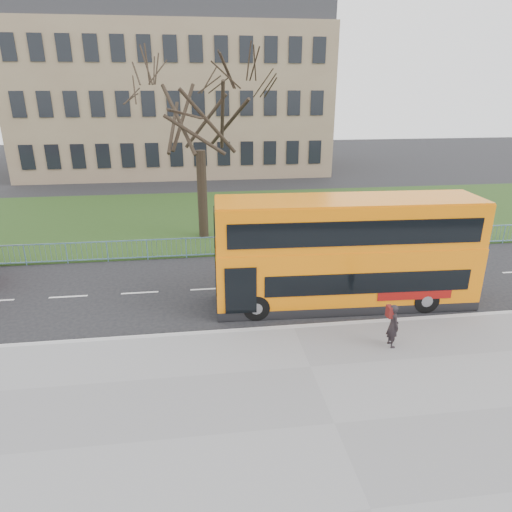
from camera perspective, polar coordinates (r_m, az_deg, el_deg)
The scene contains 9 objects.
ground at distance 18.53m, azimuth 3.69°, elevation -6.82°, with size 120.00×120.00×0.00m, color black.
pavement at distance 13.04m, azimuth 9.76°, elevation -20.12°, with size 80.00×10.50×0.12m, color slate.
kerb at distance 17.16m, azimuth 4.70°, elevation -8.96°, with size 80.00×0.20×0.14m, color #9C9C9F.
grass_verge at distance 31.75m, azimuth -1.28°, elevation 5.06°, with size 80.00×15.40×0.08m, color #253D16.
guard_railing at distance 24.30m, azimuth 0.74°, elevation 1.43°, with size 40.00×0.12×1.10m, color #6696B6, non-canonical shape.
bare_tree at distance 26.24m, azimuth -7.05°, elevation 15.06°, with size 8.39×8.39×11.98m, color black, non-canonical shape.
civic_building at distance 51.17m, azimuth -9.97°, elevation 18.54°, with size 30.00×15.00×14.00m, color #846B53.
yellow_bus at distance 18.56m, azimuth 11.24°, elevation 0.76°, with size 10.52×2.90×4.37m.
pedestrian at distance 16.25m, azimuth 16.74°, elevation -8.32°, with size 0.56×0.37×1.55m, color black.
Camera 1 is at (-3.35, -16.13, 8.49)m, focal length 32.00 mm.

